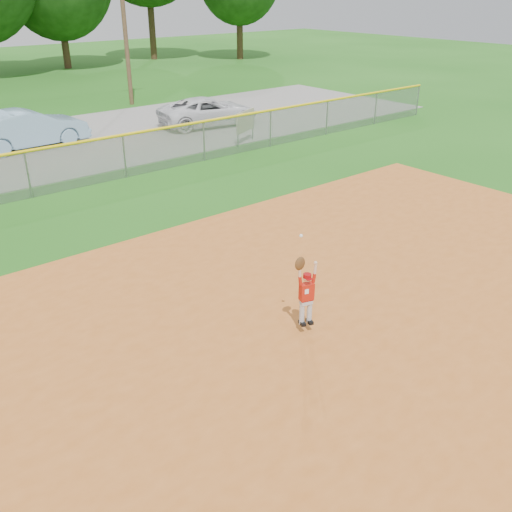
{
  "coord_description": "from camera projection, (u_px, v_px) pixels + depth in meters",
  "views": [
    {
      "loc": [
        -5.38,
        -7.76,
        6.14
      ],
      "look_at": [
        1.31,
        0.38,
        1.1
      ],
      "focal_mm": 40.0,
      "sensor_mm": 36.0,
      "label": 1
    }
  ],
  "objects": [
    {
      "name": "ground",
      "position": [
        216.0,
        331.0,
        11.14
      ],
      "size": [
        120.0,
        120.0,
        0.0
      ],
      "primitive_type": "plane",
      "color": "#1F5E15",
      "rests_on": "ground"
    },
    {
      "name": "car_white_b",
      "position": [
        209.0,
        111.0,
        26.97
      ],
      "size": [
        5.04,
        2.94,
        1.32
      ],
      "primitive_type": "imported",
      "rotation": [
        0.0,
        0.0,
        1.4
      ],
      "color": "silver",
      "rests_on": "parking_strip"
    },
    {
      "name": "car_blue",
      "position": [
        28.0,
        129.0,
        23.21
      ],
      "size": [
        4.78,
        1.86,
        1.55
      ],
      "primitive_type": "imported",
      "rotation": [
        0.0,
        0.0,
        1.62
      ],
      "color": "#83AAC3",
      "rests_on": "parking_strip"
    },
    {
      "name": "outfield_fence",
      "position": [
        27.0,
        171.0,
        17.73
      ],
      "size": [
        40.06,
        0.1,
        1.55
      ],
      "color": "gray",
      "rests_on": "ground"
    },
    {
      "name": "sponsor_sign",
      "position": [
        245.0,
        122.0,
        23.88
      ],
      "size": [
        1.44,
        0.7,
        1.39
      ],
      "color": "gray",
      "rests_on": "ground"
    },
    {
      "name": "ballplayer",
      "position": [
        305.0,
        291.0,
        10.7
      ],
      "size": [
        0.48,
        0.28,
        1.9
      ],
      "color": "silver",
      "rests_on": "ground"
    },
    {
      "name": "clay_infield",
      "position": [
        327.0,
        411.0,
        9.04
      ],
      "size": [
        24.0,
        16.0,
        0.04
      ],
      "primitive_type": "cube",
      "color": "#B95E21",
      "rests_on": "ground"
    }
  ]
}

